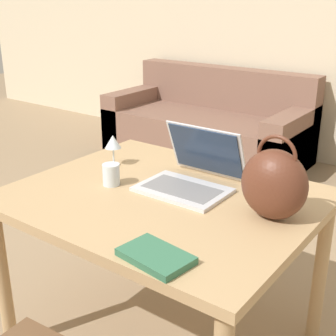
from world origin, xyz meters
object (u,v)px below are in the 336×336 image
object	(u,v)px
handbag	(274,184)
couch	(208,127)
drinking_glass	(111,175)
wine_glass	(113,143)
laptop	(194,171)

from	to	relation	value
handbag	couch	bearing A→B (deg)	126.14
drinking_glass	handbag	xyz separation A→B (m)	(0.68, 0.12, 0.09)
couch	wine_glass	bearing A→B (deg)	-69.56
drinking_glass	handbag	distance (m)	0.70
couch	laptop	bearing A→B (deg)	-59.98
couch	laptop	distance (m)	2.59
drinking_glass	wine_glass	bearing A→B (deg)	130.18
wine_glass	handbag	distance (m)	0.84
couch	handbag	bearing A→B (deg)	-53.86
couch	handbag	xyz separation A→B (m)	(1.66, -2.28, 0.58)
wine_glass	drinking_glass	bearing A→B (deg)	-49.82
laptop	couch	bearing A→B (deg)	120.02
laptop	drinking_glass	distance (m)	0.35
wine_glass	laptop	bearing A→B (deg)	1.71
drinking_glass	wine_glass	world-z (taller)	wine_glass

